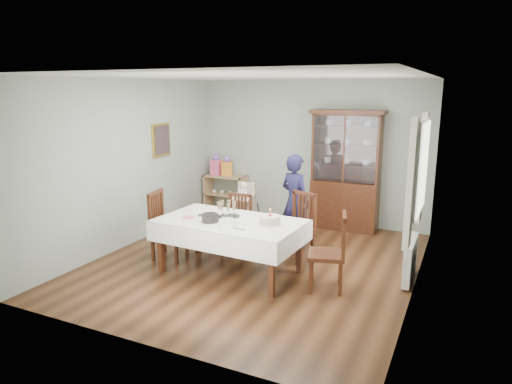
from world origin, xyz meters
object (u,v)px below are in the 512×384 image
Objects in this scene: champagne_tray at (227,213)px; birthday_cake at (270,220)px; china_cabinet at (346,169)px; high_chair at (244,215)px; chair_end_left at (169,239)px; chair_far_right at (296,240)px; gift_bag_pink at (216,166)px; gift_bag_orange at (227,167)px; woman at (295,201)px; dining_table at (230,246)px; chair_end_right at (328,267)px; sideboard at (226,194)px; chair_far_left at (236,235)px.

birthday_cake is (0.69, -0.06, -0.01)m from champagne_tray.
china_cabinet is 2.03m from high_chair.
chair_far_right is at bearing -75.49° from chair_end_left.
china_cabinet is at bearing 99.54° from chair_far_right.
chair_far_right is 0.99m from birthday_cake.
gift_bag_pink reaches higher than gift_bag_orange.
chair_far_right is 0.66× the size of woman.
birthday_cake is at bearing -51.63° from gift_bag_orange.
high_chair is 2.34× the size of gift_bag_pink.
woman is at bearing 72.62° from dining_table.
chair_far_right is at bearing -30.52° from high_chair.
birthday_cake is at bearing -106.01° from chair_end_right.
gift_bag_pink is at bearing 179.97° from china_cabinet.
gift_bag_orange reaches higher than champagne_tray.
woman is at bearing -10.21° from high_chair.
dining_table is at bearing -103.73° from chair_end_right.
chair_end_left is 0.68× the size of woman.
china_cabinet is 2.85m from chair_end_right.
sideboard is 0.89× the size of chair_far_right.
woman is at bearing 67.24° from champagne_tray.
chair_far_left is 2.18× the size of gift_bag_pink.
chair_far_right is at bearing 53.48° from dining_table.
gift_bag_pink is (-1.69, 2.62, 0.16)m from champagne_tray.
woman reaches higher than gift_bag_orange.
sideboard is 2.33m from chair_far_left.
champagne_tray is at bearing 133.33° from dining_table.
gift_bag_orange is at bearing 119.40° from dining_table.
chair_end_left reaches higher than chair_far_left.
champagne_tray is (0.44, -1.42, 0.45)m from high_chair.
chair_far_right reaches higher than dining_table.
chair_far_right is 3.13× the size of birthday_cake.
champagne_tray is at bearing -98.68° from chair_end_left.
gift_bag_pink is at bearing 180.00° from gift_bag_orange.
champagne_tray is at bearing -75.23° from high_chair.
china_cabinet is at bearing 174.69° from chair_end_right.
birthday_cake is at bearing -55.18° from high_chair.
chair_far_left is 0.59× the size of woman.
chair_end_left is at bearing -75.61° from gift_bag_pink.
gift_bag_pink is at bearing 160.59° from chair_far_right.
high_chair is (-0.23, 0.73, 0.11)m from chair_far_left.
chair_far_left is 0.91m from champagne_tray.
woman is 4.75× the size of birthday_cake.
sideboard is (-1.58, 2.75, 0.02)m from dining_table.
sideboard is at bearing 179.51° from china_cabinet.
dining_table is 2.12× the size of high_chair.
chair_far_right is at bearing 2.41° from chair_far_left.
chair_end_right is at bearing -40.00° from high_chair.
chair_end_left is at bearing -127.57° from china_cabinet.
chair_far_left is at bearing 111.81° from dining_table.
dining_table is 1.40m from chair_end_right.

